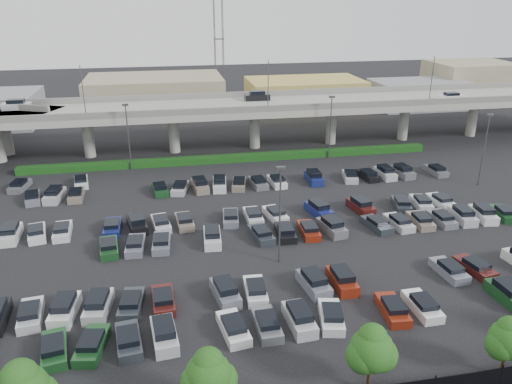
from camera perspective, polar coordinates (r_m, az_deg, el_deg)
ground at (r=58.51m, az=0.85°, el=-4.12°), size 280.00×280.00×0.00m
overpass at (r=86.18m, az=-3.62°, el=9.35°), size 150.00×13.00×15.80m
hedge at (r=81.20m, az=-2.70°, el=3.87°), size 66.00×1.60×1.10m
tree_row at (r=35.26m, az=11.16°, el=-17.56°), size 65.07×3.66×5.94m
parked_cars at (r=55.21m, az=1.42°, el=-5.09°), size 63.02×41.65×1.67m
light_poles at (r=57.27m, az=-3.57°, el=2.03°), size 66.90×48.38×10.30m
distant_buildings at (r=117.66m, az=0.73°, el=11.19°), size 138.00×24.00×9.00m
comm_tower at (r=126.71m, az=-4.29°, el=17.32°), size 2.40×2.40×30.00m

